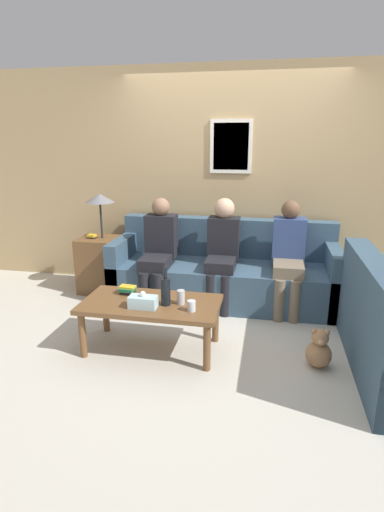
% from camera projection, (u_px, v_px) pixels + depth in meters
% --- Properties ---
extents(ground_plane, '(16.00, 16.00, 0.00)m').
position_uv_depth(ground_plane, '(217.00, 317.00, 4.15)').
color(ground_plane, beige).
extents(wall_back, '(9.00, 0.08, 2.60)m').
position_uv_depth(wall_back, '(230.00, 181.00, 4.72)').
color(wall_back, tan).
rests_on(wall_back, ground_plane).
extents(couch_main, '(2.48, 0.88, 0.89)m').
position_uv_depth(couch_main, '(224.00, 273.00, 4.56)').
color(couch_main, '#385166').
rests_on(couch_main, ground_plane).
extents(coffee_table, '(1.18, 0.61, 0.44)m').
position_uv_depth(coffee_table, '(151.00, 308.00, 3.43)').
color(coffee_table, brown).
rests_on(coffee_table, ground_plane).
extents(side_table_with_lamp, '(0.44, 0.44, 1.18)m').
position_uv_depth(side_table_with_lamp, '(100.00, 259.00, 4.79)').
color(side_table_with_lamp, brown).
rests_on(side_table_with_lamp, ground_plane).
extents(wine_bottle, '(0.08, 0.08, 0.33)m').
position_uv_depth(wine_bottle, '(166.00, 291.00, 3.32)').
color(wine_bottle, black).
rests_on(wine_bottle, coffee_table).
extents(drinking_glass, '(0.07, 0.07, 0.09)m').
position_uv_depth(drinking_glass, '(191.00, 306.00, 3.22)').
color(drinking_glass, silver).
rests_on(drinking_glass, coffee_table).
extents(book_stack, '(0.15, 0.13, 0.07)m').
position_uv_depth(book_stack, '(128.00, 290.00, 3.59)').
color(book_stack, black).
rests_on(book_stack, coffee_table).
extents(soda_can, '(0.07, 0.07, 0.12)m').
position_uv_depth(soda_can, '(181.00, 297.00, 3.36)').
color(soda_can, '#BCBCC1').
rests_on(soda_can, coffee_table).
extents(tissue_box, '(0.23, 0.12, 0.15)m').
position_uv_depth(tissue_box, '(143.00, 302.00, 3.28)').
color(tissue_box, silver).
rests_on(tissue_box, coffee_table).
extents(person_left, '(0.34, 0.62, 1.16)m').
position_uv_depth(person_left, '(159.00, 247.00, 4.41)').
color(person_left, black).
rests_on(person_left, ground_plane).
extents(person_middle, '(0.34, 0.60, 1.17)m').
position_uv_depth(person_middle, '(222.00, 248.00, 4.33)').
color(person_middle, black).
rests_on(person_middle, ground_plane).
extents(person_right, '(0.34, 0.62, 1.17)m').
position_uv_depth(person_right, '(288.00, 253.00, 4.20)').
color(person_right, '#756651').
rests_on(person_right, ground_plane).
extents(teddy_bear, '(0.21, 0.21, 0.33)m').
position_uv_depth(teddy_bear, '(319.00, 350.00, 3.22)').
color(teddy_bear, '#A87A51').
rests_on(teddy_bear, ground_plane).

